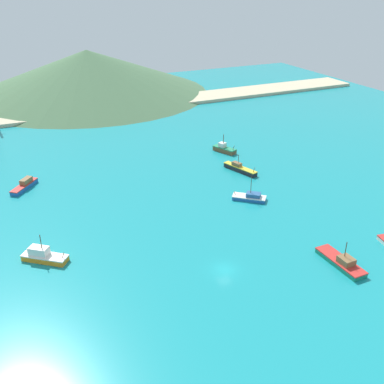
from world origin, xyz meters
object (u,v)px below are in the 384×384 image
fishing_boat_6 (240,169)px  fishing_boat_8 (43,256)px  fishing_boat_0 (224,149)px  fishing_boat_1 (25,185)px  fishing_boat_3 (341,262)px  fishing_boat_4 (250,197)px

fishing_boat_6 → fishing_boat_8: size_ratio=1.27×
fishing_boat_0 → fishing_boat_8: size_ratio=0.92×
fishing_boat_1 → fishing_boat_8: size_ratio=1.00×
fishing_boat_3 → fishing_boat_4: 29.98m
fishing_boat_3 → fishing_boat_4: bearing=92.4°
fishing_boat_3 → fishing_boat_1: bearing=129.7°
fishing_boat_3 → fishing_boat_6: (5.14, 45.83, 0.06)m
fishing_boat_1 → fishing_boat_4: bearing=-31.2°
fishing_boat_8 → fishing_boat_4: bearing=6.7°
fishing_boat_4 → fishing_boat_8: size_ratio=0.92×
fishing_boat_0 → fishing_boat_8: 68.01m
fishing_boat_3 → fishing_boat_8: bearing=153.7°
fishing_boat_6 → fishing_boat_8: bearing=-158.4°
fishing_boat_6 → fishing_boat_8: (-54.39, -21.48, 0.21)m
fishing_boat_0 → fishing_boat_3: fishing_boat_0 is taller
fishing_boat_6 → fishing_boat_4: bearing=-111.9°
fishing_boat_4 → fishing_boat_0: bearing=72.7°
fishing_boat_4 → fishing_boat_6: 17.11m
fishing_boat_3 → fishing_boat_6: fishing_boat_3 is taller
fishing_boat_0 → fishing_boat_3: size_ratio=0.72×
fishing_boat_4 → fishing_boat_6: bearing=68.1°
fishing_boat_0 → fishing_boat_4: 32.07m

